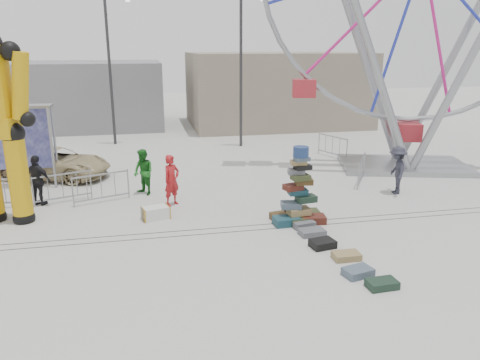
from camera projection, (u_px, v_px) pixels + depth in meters
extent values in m
plane|color=#9E9E99|center=(232.00, 240.00, 13.69)|extent=(90.00, 90.00, 0.00)
cube|color=#47443F|center=(228.00, 232.00, 14.26)|extent=(40.00, 0.04, 0.01)
cube|color=#47443F|center=(226.00, 227.00, 14.63)|extent=(40.00, 0.04, 0.01)
cube|color=gray|center=(276.00, 89.00, 33.18)|extent=(12.00, 8.00, 5.00)
cube|color=gray|center=(88.00, 94.00, 32.60)|extent=(10.00, 8.00, 4.40)
cylinder|color=#2D2D30|center=(241.00, 74.00, 25.40)|extent=(0.16, 0.16, 8.00)
cube|color=silver|center=(263.00, 0.00, 24.58)|extent=(0.25, 0.25, 0.12)
cylinder|color=#2D2D30|center=(110.00, 73.00, 25.91)|extent=(0.16, 0.16, 8.00)
cube|color=silver|center=(128.00, 1.00, 25.09)|extent=(0.25, 0.25, 0.12)
cube|color=#1B4452|center=(286.00, 221.00, 14.82)|extent=(0.84, 0.60, 0.26)
cube|color=#521E15|center=(313.00, 219.00, 15.01)|extent=(0.82, 0.62, 0.24)
cube|color=#4C3618|center=(282.00, 216.00, 15.30)|extent=(0.79, 0.62, 0.22)
cube|color=#374120|center=(308.00, 214.00, 15.48)|extent=(0.76, 0.55, 0.24)
cube|color=slate|center=(303.00, 224.00, 14.64)|extent=(0.75, 0.57, 0.20)
cube|color=black|center=(293.00, 213.00, 15.58)|extent=(0.71, 0.52, 0.22)
cube|color=#967D4C|center=(299.00, 211.00, 14.99)|extent=(0.75, 0.55, 0.22)
cube|color=#4C5D6D|center=(291.00, 205.00, 14.91)|extent=(0.72, 0.55, 0.20)
cube|color=#1B3124|center=(306.00, 199.00, 14.90)|extent=(0.67, 0.50, 0.20)
cube|color=#1B4452|center=(298.00, 192.00, 14.96)|extent=(0.62, 0.43, 0.18)
cube|color=#521E15|center=(293.00, 187.00, 14.83)|extent=(0.67, 0.54, 0.18)
cube|color=#4C3618|center=(304.00, 181.00, 14.80)|extent=(0.61, 0.46, 0.18)
cube|color=#374120|center=(301.00, 177.00, 14.63)|extent=(0.60, 0.44, 0.16)
cube|color=slate|center=(296.00, 171.00, 14.69)|extent=(0.59, 0.46, 0.16)
cube|color=black|center=(303.00, 167.00, 14.60)|extent=(0.55, 0.41, 0.14)
cube|color=#967D4C|center=(298.00, 163.00, 14.59)|extent=(0.51, 0.36, 0.14)
cube|color=#4C5D6D|center=(302.00, 159.00, 14.49)|extent=(0.51, 0.38, 0.12)
cylinder|color=navy|center=(301.00, 152.00, 14.45)|extent=(0.48, 0.48, 0.32)
sphere|color=black|center=(24.00, 218.00, 15.09)|extent=(0.69, 0.69, 0.69)
cylinder|color=#CE9B0B|center=(19.00, 179.00, 14.72)|extent=(0.63, 0.63, 2.89)
sphere|color=black|center=(13.00, 133.00, 14.32)|extent=(0.72, 0.72, 0.72)
sphere|color=black|center=(10.00, 51.00, 13.62)|extent=(0.58, 0.58, 0.58)
cylinder|color=#CE9B0B|center=(20.00, 86.00, 13.87)|extent=(0.85, 0.68, 2.03)
sphere|color=black|center=(27.00, 119.00, 14.14)|extent=(0.47, 0.47, 0.47)
cube|color=gray|center=(403.00, 165.00, 21.77)|extent=(6.35, 4.78, 0.23)
cylinder|color=gray|center=(376.00, 69.00, 19.70)|extent=(3.87, 1.39, 9.15)
cylinder|color=gray|center=(464.00, 70.00, 19.46)|extent=(3.87, 1.39, 9.15)
cylinder|color=gray|center=(367.00, 67.00, 21.64)|extent=(3.87, 1.39, 9.15)
cylinder|color=gray|center=(447.00, 67.00, 21.41)|extent=(3.87, 1.39, 9.15)
cube|color=maroon|center=(407.00, 132.00, 21.33)|extent=(1.25, 1.25, 0.79)
cylinder|color=gray|center=(54.00, 146.00, 18.62)|extent=(0.11, 0.11, 3.23)
cube|color=navy|center=(24.00, 139.00, 18.34)|extent=(2.05, 0.08, 2.37)
cube|color=silver|center=(156.00, 213.00, 15.32)|extent=(0.97, 0.71, 0.41)
cube|color=#374120|center=(299.00, 221.00, 14.88)|extent=(0.76, 0.58, 0.23)
cube|color=slate|center=(312.00, 232.00, 14.05)|extent=(0.80, 0.56, 0.17)
cube|color=black|center=(323.00, 244.00, 13.17)|extent=(0.75, 0.62, 0.22)
cube|color=#967D4C|center=(346.00, 256.00, 12.45)|extent=(0.72, 0.47, 0.18)
cube|color=#4C5D6D|center=(358.00, 272.00, 11.55)|extent=(0.80, 0.62, 0.20)
cube|color=#1B3124|center=(382.00, 284.00, 10.97)|extent=(0.73, 0.47, 0.19)
imported|color=maroon|center=(172.00, 180.00, 16.48)|extent=(0.79, 0.75, 1.82)
imported|color=#19661C|center=(144.00, 172.00, 17.68)|extent=(1.03, 1.07, 1.74)
imported|color=black|center=(38.00, 180.00, 16.46)|extent=(1.15, 0.89, 1.81)
imported|color=#23242F|center=(397.00, 170.00, 17.77)|extent=(0.98, 1.33, 1.84)
imported|color=tan|center=(55.00, 163.00, 19.95)|extent=(5.11, 3.77, 1.29)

